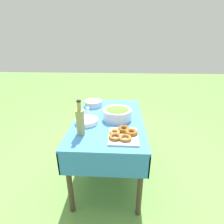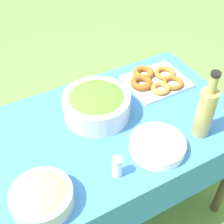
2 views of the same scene
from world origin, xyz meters
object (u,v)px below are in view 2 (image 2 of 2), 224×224
donut_platter (155,80)px  olive_oil_bottle (206,111)px  pasta_bowl (42,197)px  salad_bowl (96,104)px  plate_stack (157,146)px

donut_platter → olive_oil_bottle: (-0.03, -0.40, 0.11)m
pasta_bowl → olive_oil_bottle: olive_oil_bottle is taller
salad_bowl → olive_oil_bottle: 0.49m
olive_oil_bottle → plate_stack: bearing=176.9°
plate_stack → olive_oil_bottle: 0.25m
pasta_bowl → plate_stack: 0.52m
plate_stack → pasta_bowl: bearing=-178.9°
plate_stack → olive_oil_bottle: bearing=-3.1°
salad_bowl → olive_oil_bottle: olive_oil_bottle is taller
pasta_bowl → donut_platter: pasta_bowl is taller
salad_bowl → donut_platter: size_ratio=0.99×
pasta_bowl → olive_oil_bottle: (0.75, -0.00, 0.09)m
donut_platter → olive_oil_bottle: bearing=-94.3°
salad_bowl → pasta_bowl: size_ratio=1.37×
salad_bowl → plate_stack: salad_bowl is taller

